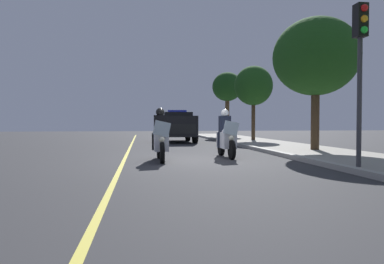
# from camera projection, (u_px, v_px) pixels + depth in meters

# --- Properties ---
(ground_plane) EXTENTS (80.00, 80.00, 0.00)m
(ground_plane) POSITION_uv_depth(u_px,v_px,m) (196.00, 160.00, 11.44)
(ground_plane) COLOR #333335
(curb_strip) EXTENTS (48.00, 0.24, 0.15)m
(curb_strip) POSITION_uv_depth(u_px,v_px,m) (291.00, 156.00, 11.92)
(curb_strip) COLOR #9E9B93
(curb_strip) RESTS_ON ground
(sidewalk_strip) EXTENTS (48.00, 3.60, 0.10)m
(sidewalk_strip) POSITION_uv_depth(u_px,v_px,m) (342.00, 156.00, 12.20)
(sidewalk_strip) COLOR gray
(sidewalk_strip) RESTS_ON ground
(lane_stripe_center) EXTENTS (48.00, 0.12, 0.01)m
(lane_stripe_center) POSITION_uv_depth(u_px,v_px,m) (124.00, 161.00, 11.10)
(lane_stripe_center) COLOR #E0D14C
(lane_stripe_center) RESTS_ON ground
(police_motorcycle_lead_left) EXTENTS (2.14, 0.56, 1.72)m
(police_motorcycle_lead_left) POSITION_uv_depth(u_px,v_px,m) (161.00, 139.00, 11.18)
(police_motorcycle_lead_left) COLOR black
(police_motorcycle_lead_left) RESTS_ON ground
(police_motorcycle_lead_right) EXTENTS (2.14, 0.56, 1.72)m
(police_motorcycle_lead_right) POSITION_uv_depth(u_px,v_px,m) (226.00, 138.00, 12.27)
(police_motorcycle_lead_right) COLOR black
(police_motorcycle_lead_right) RESTS_ON ground
(police_suv) EXTENTS (4.92, 2.11, 2.05)m
(police_suv) POSITION_uv_depth(u_px,v_px,m) (177.00, 125.00, 22.20)
(police_suv) COLOR black
(police_suv) RESTS_ON ground
(traffic_light) EXTENTS (0.38, 0.28, 4.17)m
(traffic_light) POSITION_uv_depth(u_px,v_px,m) (360.00, 48.00, 8.74)
(traffic_light) COLOR #38383D
(traffic_light) RESTS_ON sidewalk_strip
(tree_mid_block) EXTENTS (3.54, 3.54, 5.53)m
(tree_mid_block) POSITION_uv_depth(u_px,v_px,m) (316.00, 57.00, 14.48)
(tree_mid_block) COLOR #42301E
(tree_mid_block) RESTS_ON sidewalk_strip
(tree_far_back) EXTENTS (2.51, 2.51, 4.87)m
(tree_far_back) POSITION_uv_depth(u_px,v_px,m) (253.00, 86.00, 22.74)
(tree_far_back) COLOR #42301E
(tree_far_back) RESTS_ON sidewalk_strip
(tree_behind_suv) EXTENTS (2.58, 2.58, 5.49)m
(tree_behind_suv) POSITION_uv_depth(u_px,v_px,m) (227.00, 87.00, 29.83)
(tree_behind_suv) COLOR #4C3823
(tree_behind_suv) RESTS_ON sidewalk_strip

